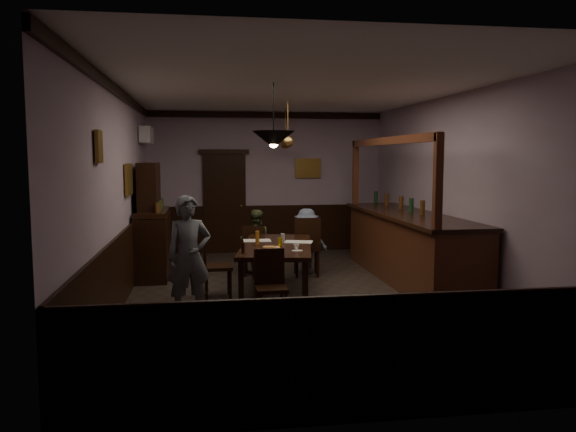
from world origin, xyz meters
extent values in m
cube|color=#2D2621|center=(0.00, 0.00, -0.01)|extent=(5.00, 8.00, 0.01)
cube|color=white|center=(0.00, 0.00, 3.00)|extent=(5.00, 8.00, 0.01)
cube|color=#A58EA4|center=(0.00, 4.00, 1.50)|extent=(5.00, 0.01, 3.00)
cube|color=#A58EA4|center=(0.00, -4.00, 1.50)|extent=(5.00, 0.01, 3.00)
cube|color=#A58EA4|center=(-2.50, 0.00, 1.50)|extent=(0.01, 8.00, 3.00)
cube|color=#A58EA4|center=(2.50, 0.00, 1.50)|extent=(0.01, 8.00, 3.00)
cube|color=black|center=(-0.28, 0.15, 0.72)|extent=(1.37, 2.34, 0.06)
cube|color=black|center=(-0.87, -0.78, 0.34)|extent=(0.07, 0.07, 0.69)
cube|color=black|center=(-0.05, -0.93, 0.34)|extent=(0.07, 0.07, 0.69)
cube|color=black|center=(-0.51, 1.23, 0.34)|extent=(0.07, 0.07, 0.69)
cube|color=black|center=(0.31, 1.08, 0.34)|extent=(0.07, 0.07, 0.69)
cube|color=black|center=(-0.48, 1.56, 0.41)|extent=(0.44, 0.44, 0.05)
cube|color=black|center=(-0.51, 1.39, 0.65)|extent=(0.38, 0.10, 0.45)
cube|color=black|center=(-0.31, 1.68, 0.19)|extent=(0.04, 0.04, 0.39)
cube|color=black|center=(-0.61, 1.73, 0.19)|extent=(0.04, 0.04, 0.39)
cube|color=black|center=(-0.36, 1.38, 0.19)|extent=(0.04, 0.04, 0.39)
cube|color=black|center=(-0.66, 1.43, 0.19)|extent=(0.04, 0.04, 0.39)
cube|color=black|center=(0.40, 1.40, 0.47)|extent=(0.48, 0.48, 0.05)
cube|color=black|center=(0.38, 1.20, 0.76)|extent=(0.44, 0.09, 0.53)
cube|color=black|center=(0.60, 1.56, 0.23)|extent=(0.04, 0.04, 0.45)
cube|color=black|center=(0.24, 1.59, 0.23)|extent=(0.04, 0.04, 0.45)
cube|color=black|center=(0.56, 1.20, 0.23)|extent=(0.04, 0.04, 0.45)
cube|color=black|center=(0.21, 1.24, 0.23)|extent=(0.04, 0.04, 0.45)
cube|color=black|center=(-0.53, -1.23, 0.41)|extent=(0.40, 0.40, 0.05)
cube|color=black|center=(-0.53, -1.06, 0.66)|extent=(0.39, 0.05, 0.46)
cube|color=black|center=(-0.68, -1.39, 0.20)|extent=(0.04, 0.04, 0.39)
cube|color=black|center=(-0.37, -1.38, 0.20)|extent=(0.04, 0.04, 0.39)
cube|color=black|center=(-0.69, -1.08, 0.20)|extent=(0.04, 0.04, 0.39)
cube|color=black|center=(-0.37, -1.07, 0.20)|extent=(0.04, 0.04, 0.39)
cube|color=black|center=(-1.15, 0.10, 0.44)|extent=(0.42, 0.42, 0.05)
cube|color=black|center=(-1.34, 0.10, 0.71)|extent=(0.05, 0.42, 0.49)
cube|color=black|center=(-0.98, -0.06, 0.21)|extent=(0.04, 0.04, 0.42)
cube|color=black|center=(-0.99, 0.27, 0.21)|extent=(0.04, 0.04, 0.42)
cube|color=black|center=(-1.31, -0.07, 0.21)|extent=(0.04, 0.04, 0.42)
cube|color=black|center=(-1.32, 0.27, 0.21)|extent=(0.04, 0.04, 0.42)
imported|color=#565B62|center=(-1.53, -0.90, 0.78)|extent=(0.64, 0.50, 1.56)
imported|color=#4D5633|center=(-0.45, 1.75, 0.56)|extent=(0.57, 0.46, 1.12)
imported|color=slate|center=(0.44, 1.59, 0.57)|extent=(0.78, 0.50, 1.14)
cube|color=silver|center=(-0.53, 0.55, 0.75)|extent=(0.43, 0.32, 0.01)
cube|color=silver|center=(0.08, 0.32, 0.75)|extent=(0.49, 0.41, 0.01)
cube|color=#FFC45D|center=(-0.34, -0.10, 0.75)|extent=(0.17, 0.17, 0.00)
cylinder|color=white|center=(-0.08, -0.49, 0.76)|extent=(0.15, 0.15, 0.01)
imported|color=white|center=(-0.08, -0.41, 0.80)|extent=(0.09, 0.09, 0.07)
cylinder|color=white|center=(-0.39, -0.36, 0.76)|extent=(0.22, 0.22, 0.01)
torus|color=#C68C47|center=(-0.48, -0.33, 0.79)|extent=(0.13, 0.13, 0.04)
torus|color=#C68C47|center=(-0.41, -0.34, 0.79)|extent=(0.13, 0.13, 0.04)
cylinder|color=gold|center=(-0.25, -0.01, 0.81)|extent=(0.07, 0.07, 0.12)
cylinder|color=#BF721E|center=(-0.56, 0.21, 0.85)|extent=(0.06, 0.06, 0.20)
cylinder|color=silver|center=(-0.18, 0.23, 0.82)|extent=(0.06, 0.06, 0.15)
cylinder|color=black|center=(-0.82, -0.52, 0.82)|extent=(0.04, 0.04, 0.14)
cube|color=black|center=(-2.20, 1.72, 0.53)|extent=(0.53, 1.47, 1.05)
cube|color=black|center=(-2.20, 1.72, 1.10)|extent=(0.50, 1.42, 0.08)
cube|color=black|center=(-2.25, 1.72, 1.52)|extent=(0.32, 0.95, 0.84)
cube|color=#4D2514|center=(2.00, 0.75, 0.54)|extent=(0.88, 4.10, 1.07)
cube|color=black|center=(1.98, 0.75, 1.09)|extent=(0.98, 4.20, 0.06)
cube|color=#4D2514|center=(1.61, 0.75, 2.30)|extent=(0.10, 4.01, 0.12)
cube|color=#4D2514|center=(1.61, -1.21, 1.71)|extent=(0.10, 0.10, 1.27)
cube|color=#4D2514|center=(1.61, 2.70, 1.71)|extent=(0.10, 0.10, 1.27)
cube|color=black|center=(-0.90, 3.95, 1.05)|extent=(0.90, 0.06, 2.10)
cube|color=white|center=(-2.38, 2.90, 2.45)|extent=(0.20, 0.85, 0.30)
cube|color=olive|center=(-2.46, -1.60, 2.15)|extent=(0.04, 0.28, 0.36)
cube|color=olive|center=(-2.46, 0.80, 1.70)|extent=(0.04, 0.62, 0.48)
cube|color=olive|center=(0.90, 3.96, 1.80)|extent=(0.55, 0.04, 0.42)
cylinder|color=black|center=(-0.42, -0.64, 2.63)|extent=(0.02, 0.02, 0.73)
cone|color=black|center=(-0.42, -0.64, 2.27)|extent=(0.56, 0.56, 0.22)
sphere|color=#FFD88C|center=(-0.42, -0.64, 2.22)|extent=(0.12, 0.12, 0.12)
cylinder|color=#BF8C3F|center=(0.10, 1.55, 2.65)|extent=(0.02, 0.02, 0.70)
cone|color=#BF8C3F|center=(0.10, 1.55, 2.30)|extent=(0.20, 0.20, 0.22)
sphere|color=#FFD88C|center=(0.10, 1.55, 2.25)|extent=(0.12, 0.12, 0.12)
cylinder|color=#BF8C3F|center=(0.30, 3.22, 2.65)|extent=(0.02, 0.02, 0.70)
cone|color=#BF8C3F|center=(0.30, 3.22, 2.30)|extent=(0.20, 0.20, 0.22)
sphere|color=#FFD88C|center=(0.30, 3.22, 2.25)|extent=(0.12, 0.12, 0.12)
camera|label=1|loc=(-1.34, -7.99, 2.04)|focal=35.00mm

